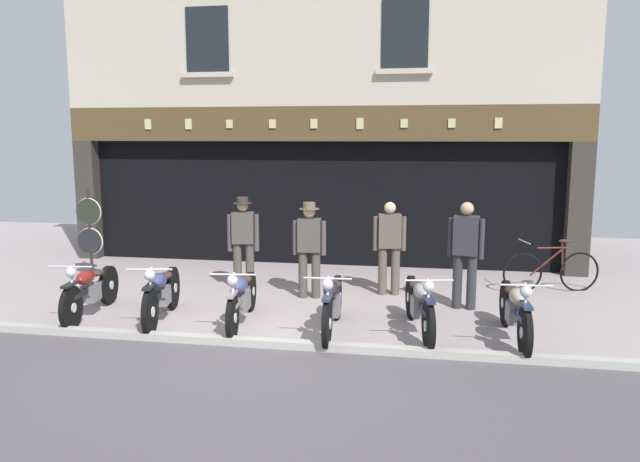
% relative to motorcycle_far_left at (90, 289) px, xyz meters
% --- Properties ---
extents(ground, '(22.75, 22.00, 0.18)m').
position_rel_motorcycle_far_left_xyz_m(ground, '(2.71, -1.93, -0.46)').
color(ground, gray).
extents(shop_facade, '(11.05, 4.42, 6.16)m').
position_rel_motorcycle_far_left_xyz_m(shop_facade, '(2.71, 6.07, 1.27)').
color(shop_facade, black).
rests_on(shop_facade, ground).
extents(motorcycle_far_left, '(0.62, 1.96, 0.91)m').
position_rel_motorcycle_far_left_xyz_m(motorcycle_far_left, '(0.00, 0.00, 0.00)').
color(motorcycle_far_left, black).
rests_on(motorcycle_far_left, ground).
extents(motorcycle_left, '(0.64, 1.99, 0.93)m').
position_rel_motorcycle_far_left_xyz_m(motorcycle_left, '(1.18, -0.06, 0.01)').
color(motorcycle_left, black).
rests_on(motorcycle_left, ground).
extents(motorcycle_center_left, '(0.62, 2.03, 0.89)m').
position_rel_motorcycle_far_left_xyz_m(motorcycle_center_left, '(2.38, 0.00, -0.01)').
color(motorcycle_center_left, black).
rests_on(motorcycle_center_left, ground).
extents(motorcycle_center, '(0.62, 1.98, 0.93)m').
position_rel_motorcycle_far_left_xyz_m(motorcycle_center, '(3.73, -0.14, 0.01)').
color(motorcycle_center, black).
rests_on(motorcycle_center, ground).
extents(motorcycle_center_right, '(0.65, 2.04, 0.92)m').
position_rel_motorcycle_far_left_xyz_m(motorcycle_center_right, '(4.92, 0.03, 0.01)').
color(motorcycle_center_right, black).
rests_on(motorcycle_center_right, ground).
extents(motorcycle_right, '(0.62, 2.02, 0.93)m').
position_rel_motorcycle_far_left_xyz_m(motorcycle_right, '(6.17, -0.06, 0.01)').
color(motorcycle_right, black).
rests_on(motorcycle_right, ground).
extents(salesman_left, '(0.55, 0.33, 1.65)m').
position_rel_motorcycle_far_left_xyz_m(salesman_left, '(1.79, 2.02, 0.49)').
color(salesman_left, '#47423D').
rests_on(salesman_left, ground).
extents(shopkeeper_center, '(0.56, 0.33, 1.62)m').
position_rel_motorcycle_far_left_xyz_m(shopkeeper_center, '(3.05, 1.65, 0.48)').
color(shopkeeper_center, '#47423D').
rests_on(shopkeeper_center, ground).
extents(salesman_right, '(0.55, 0.27, 1.60)m').
position_rel_motorcycle_far_left_xyz_m(salesman_right, '(4.36, 2.09, 0.47)').
color(salesman_right, brown).
rests_on(salesman_right, ground).
extents(assistant_far_right, '(0.55, 0.28, 1.70)m').
position_rel_motorcycle_far_left_xyz_m(assistant_far_right, '(5.59, 1.41, 0.52)').
color(assistant_far_right, '#2D2D33').
rests_on(assistant_far_right, ground).
extents(tyre_sign_pole, '(0.52, 0.06, 1.71)m').
position_rel_motorcycle_far_left_xyz_m(tyre_sign_pole, '(-1.41, 2.44, 0.55)').
color(tyre_sign_pole, '#232328').
rests_on(tyre_sign_pole, ground).
extents(advert_board_near, '(0.74, 0.03, 0.90)m').
position_rel_motorcycle_far_left_xyz_m(advert_board_near, '(5.38, 4.45, 1.43)').
color(advert_board_near, silver).
extents(advert_board_far, '(0.73, 0.03, 1.00)m').
position_rel_motorcycle_far_left_xyz_m(advert_board_far, '(6.38, 4.45, 1.44)').
color(advert_board_far, silver).
extents(leaning_bicycle, '(1.69, 0.61, 0.95)m').
position_rel_motorcycle_far_left_xyz_m(leaning_bicycle, '(7.16, 2.80, -0.04)').
color(leaning_bicycle, black).
rests_on(leaning_bicycle, ground).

